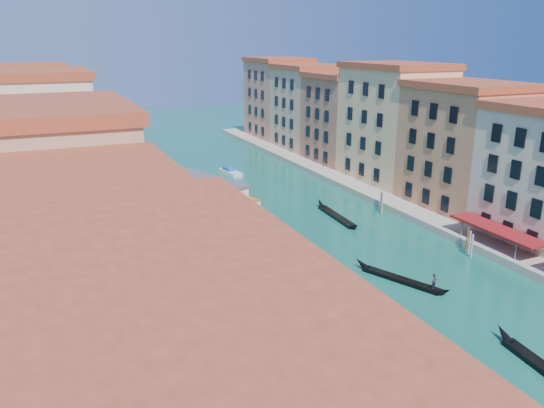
{
  "coord_description": "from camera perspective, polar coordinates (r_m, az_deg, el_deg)",
  "views": [
    {
      "loc": [
        -26.32,
        -4.53,
        24.49
      ],
      "look_at": [
        -3.3,
        47.71,
        6.86
      ],
      "focal_mm": 35.0,
      "sensor_mm": 36.0,
      "label": 1
    }
  ],
  "objects": [
    {
      "name": "left_bank_palazzos",
      "position": [
        70.77,
        -23.02,
        3.72
      ],
      "size": [
        12.8,
        128.4,
        21.0
      ],
      "color": "beige",
      "rests_on": "ground"
    },
    {
      "name": "right_bank_palazzos",
      "position": [
        90.68,
        15.14,
        7.21
      ],
      "size": [
        12.8,
        128.4,
        21.0
      ],
      "color": "#A64934",
      "rests_on": "ground"
    },
    {
      "name": "quay",
      "position": [
        88.0,
        10.6,
        1.04
      ],
      "size": [
        4.0,
        140.0,
        1.0
      ],
      "primitive_type": "cube",
      "color": "#A39583",
      "rests_on": "ground"
    },
    {
      "name": "vaporetto_far",
      "position": [
        87.08,
        -7.73,
        1.72
      ],
      "size": [
        13.21,
        23.31,
        3.42
      ],
      "rotation": [
        0.0,
        0.0,
        0.37
      ],
      "color": "white",
      "rests_on": "ground"
    },
    {
      "name": "gondola_fore",
      "position": [
        58.34,
        13.68,
        -7.76
      ],
      "size": [
        5.47,
        10.99,
        2.32
      ],
      "rotation": [
        0.0,
        0.0,
        0.41
      ],
      "color": "black",
      "rests_on": "ground"
    },
    {
      "name": "gondola_far",
      "position": [
        77.09,
        6.87,
        -1.2
      ],
      "size": [
        1.78,
        12.91,
        1.83
      ],
      "rotation": [
        0.0,
        0.0,
        -0.06
      ],
      "color": "black",
      "rests_on": "ground"
    },
    {
      "name": "motorboat_mid",
      "position": [
        54.5,
        2.9,
        -8.88
      ],
      "size": [
        4.99,
        7.59,
        1.51
      ],
      "rotation": [
        0.0,
        0.0,
        -0.41
      ],
      "color": "white",
      "rests_on": "ground"
    },
    {
      "name": "motorboat_far",
      "position": [
        101.93,
        -4.53,
        3.5
      ],
      "size": [
        2.87,
        6.56,
        1.31
      ],
      "rotation": [
        0.0,
        0.0,
        0.14
      ],
      "color": "silver",
      "rests_on": "ground"
    }
  ]
}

